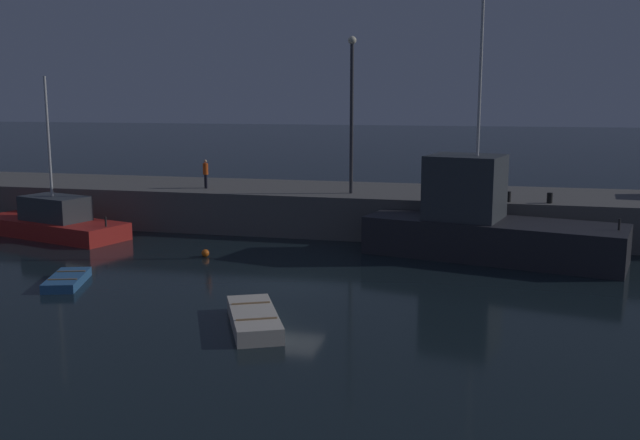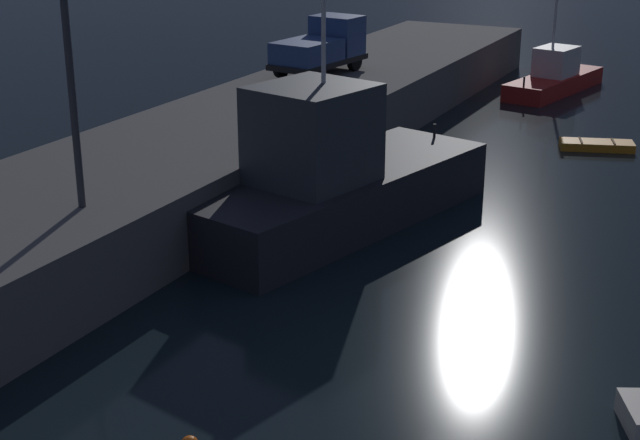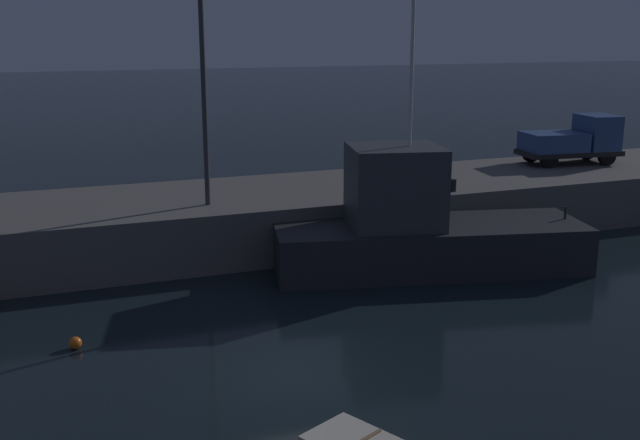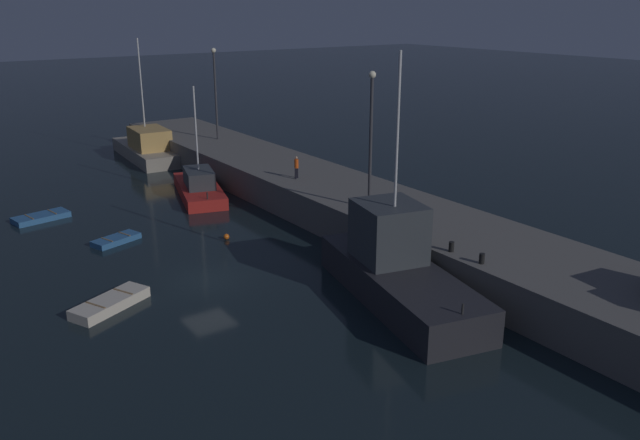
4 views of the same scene
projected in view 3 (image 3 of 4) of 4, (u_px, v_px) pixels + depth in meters
name	position (u px, v px, depth m)	size (l,w,h in m)	color
ground_plane	(292.00, 375.00, 20.29)	(320.00, 320.00, 0.00)	black
pier_quay	(192.00, 224.00, 31.50)	(74.99, 7.23, 2.29)	#5B5956
fishing_trawler_red	(420.00, 230.00, 28.88)	(12.34, 6.38, 12.32)	#232328
mooring_buoy_near	(75.00, 343.00, 21.93)	(0.37, 0.37, 0.37)	orange
lamp_post_east	(203.00, 79.00, 28.64)	(0.44, 0.44, 8.35)	#38383D
utility_truck	(574.00, 141.00, 38.67)	(5.29, 2.79, 2.45)	black
bollard_west	(411.00, 189.00, 31.47)	(0.28, 0.28, 0.52)	black
bollard_central	(453.00, 185.00, 32.20)	(0.28, 0.28, 0.52)	black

